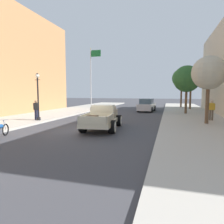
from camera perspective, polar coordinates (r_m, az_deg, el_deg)
ground_plane at (r=13.00m, az=-7.23°, el=-5.14°), size 140.00×140.00×0.00m
sidewalk_right at (r=12.17m, az=26.20°, el=-6.06°), size 5.50×64.00×0.15m
hotrod_truck_cream at (r=13.40m, az=-2.57°, el=-1.52°), size 2.51×5.06×1.58m
car_background_silver at (r=25.91m, az=9.94°, el=1.87°), size 2.09×4.41×1.65m
pedestrian_sidewalk_left at (r=17.63m, az=-20.97°, el=0.91°), size 0.53×0.22×1.65m
pedestrian_sidewalk_right at (r=18.07m, az=26.67°, el=0.79°), size 0.53×0.22×1.65m
street_lamp_near at (r=17.24m, az=-20.51°, el=5.15°), size 0.50×0.32×3.85m
flagpole at (r=32.07m, az=-5.70°, el=11.58°), size 1.74×0.16×9.16m
street_tree_nearest at (r=16.08m, az=26.03°, el=9.98°), size 2.39×2.39×4.88m
street_tree_second at (r=23.05m, az=20.69°, el=8.87°), size 2.84×2.84×5.16m
street_tree_third at (r=29.83m, az=21.74°, el=8.24°), size 2.12×2.12×4.96m
street_tree_farthest at (r=33.12m, az=19.42°, el=9.12°), size 2.93×2.93×5.97m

